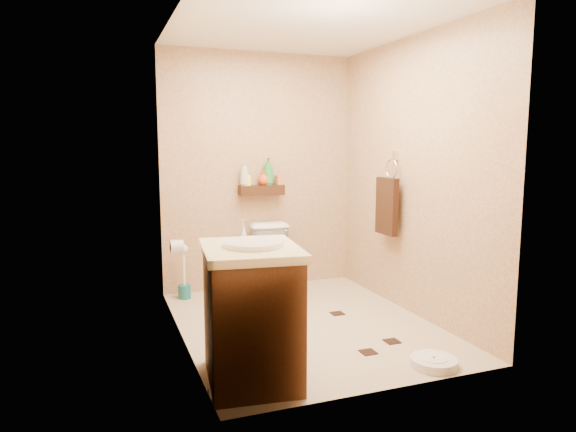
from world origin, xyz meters
name	(u,v)px	position (x,y,z in m)	size (l,w,h in m)	color
ground	(305,324)	(0.00, 0.00, 0.00)	(2.50, 2.50, 0.00)	tan
wall_back	(259,172)	(0.00, 1.25, 1.20)	(2.00, 0.04, 2.40)	tan
wall_front	(388,193)	(0.00, -1.25, 1.20)	(2.00, 0.04, 2.40)	tan
wall_left	(179,183)	(-1.00, 0.00, 1.20)	(0.04, 2.50, 2.40)	tan
wall_right	(412,177)	(1.00, 0.00, 1.20)	(0.04, 2.50, 2.40)	tan
ceiling	(306,23)	(0.00, 0.00, 2.40)	(2.00, 2.50, 0.02)	silver
wall_shelf	(262,190)	(0.00, 1.17, 1.02)	(0.46, 0.14, 0.10)	#3C1E10
floor_accents	(313,325)	(0.05, -0.06, 0.00)	(1.13, 1.39, 0.01)	black
toilet	(277,262)	(0.05, 0.83, 0.35)	(0.39, 0.68, 0.69)	white
vanity	(251,312)	(-0.70, -0.83, 0.44)	(0.66, 0.77, 0.99)	brown
bathroom_scale	(434,362)	(0.50, -1.07, 0.03)	(0.31, 0.31, 0.06)	white
toilet_brush	(184,280)	(-0.82, 1.07, 0.19)	(0.12, 0.12, 0.53)	#196265
towel_ring	(387,203)	(0.91, 0.25, 0.95)	(0.12, 0.30, 0.76)	silver
toilet_paper	(177,246)	(-0.94, 0.65, 0.60)	(0.12, 0.11, 0.12)	white
bottle_a	(244,174)	(-0.18, 1.17, 1.19)	(0.09, 0.09, 0.24)	beige
bottle_b	(247,178)	(-0.15, 1.17, 1.15)	(0.07, 0.07, 0.16)	#EFFF35
bottle_c	(264,178)	(0.03, 1.17, 1.15)	(0.12, 0.12, 0.15)	#D54319
bottle_d	(268,171)	(0.07, 1.17, 1.21)	(0.11, 0.11, 0.28)	#2D883C
bottle_e	(279,178)	(0.19, 1.17, 1.14)	(0.06, 0.07, 0.14)	#D07045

